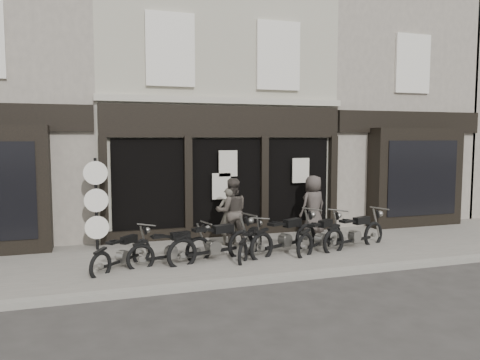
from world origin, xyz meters
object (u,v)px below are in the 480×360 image
object	(u,v)px
motorcycle_1	(172,251)
motorcycle_6	(355,236)
motorcycle_0	(123,256)
advert_sign_post	(96,208)
motorcycle_3	(251,246)
motorcycle_2	(214,246)
man_right	(313,205)
motorcycle_4	(285,239)
man_left	(229,216)
man_centre	(232,212)
motorcycle_5	(321,239)

from	to	relation	value
motorcycle_1	motorcycle_6	world-z (taller)	motorcycle_6
motorcycle_0	advert_sign_post	bearing A→B (deg)	59.77
motorcycle_0	motorcycle_3	xyz separation A→B (m)	(3.04, 0.06, -0.01)
motorcycle_0	motorcycle_2	xyz separation A→B (m)	(2.08, -0.05, 0.07)
motorcycle_1	man_right	size ratio (longest dim) A/B	1.15
motorcycle_1	motorcycle_3	world-z (taller)	motorcycle_1
motorcycle_4	motorcycle_6	bearing A→B (deg)	-25.92
motorcycle_4	man_left	size ratio (longest dim) A/B	1.43
man_centre	man_right	size ratio (longest dim) A/B	1.02
man_centre	advert_sign_post	bearing A→B (deg)	0.25
man_centre	advert_sign_post	world-z (taller)	advert_sign_post
motorcycle_0	man_right	xyz separation A→B (m)	(5.60, 1.82, 0.63)
motorcycle_1	motorcycle_3	bearing A→B (deg)	-11.27
motorcycle_0	motorcycle_3	distance (m)	3.04
man_right	motorcycle_0	bearing A→B (deg)	1.98
motorcycle_0	motorcycle_2	bearing A→B (deg)	-46.79
motorcycle_6	man_right	distance (m)	1.90
man_left	motorcycle_5	bearing A→B (deg)	151.56
man_right	motorcycle_2	bearing A→B (deg)	11.88
motorcycle_0	man_centre	bearing A→B (deg)	-21.00
motorcycle_5	motorcycle_6	world-z (taller)	motorcycle_6
man_left	man_right	size ratio (longest dim) A/B	0.88
motorcycle_0	motorcycle_6	world-z (taller)	motorcycle_6
motorcycle_1	motorcycle_6	xyz separation A→B (m)	(4.84, 0.06, 0.04)
motorcycle_1	motorcycle_6	bearing A→B (deg)	-12.80
motorcycle_4	man_right	xyz separation A→B (m)	(1.64, 1.72, 0.55)
motorcycle_4	motorcycle_6	size ratio (longest dim) A/B	1.01
motorcycle_3	motorcycle_4	xyz separation A→B (m)	(0.93, 0.04, 0.08)
motorcycle_2	advert_sign_post	bearing A→B (deg)	127.32
motorcycle_0	motorcycle_1	bearing A→B (deg)	-46.22
motorcycle_1	motorcycle_2	size ratio (longest dim) A/B	0.89
man_centre	motorcycle_4	bearing A→B (deg)	138.63
motorcycle_3	motorcycle_5	distance (m)	1.89
motorcycle_4	man_centre	distance (m)	1.70
motorcycle_2	motorcycle_6	distance (m)	3.85
motorcycle_0	man_centre	world-z (taller)	man_centre
motorcycle_0	motorcycle_4	xyz separation A→B (m)	(3.97, 0.11, 0.08)
man_centre	man_right	distance (m)	2.70
motorcycle_1	man_centre	xyz separation A→B (m)	(1.86, 1.35, 0.62)
motorcycle_2	man_centre	distance (m)	1.73
motorcycle_6	advert_sign_post	distance (m)	6.73
motorcycle_1	motorcycle_3	xyz separation A→B (m)	(1.95, 0.08, -0.03)
motorcycle_0	man_right	distance (m)	5.93
man_left	motorcycle_0	bearing A→B (deg)	29.37
motorcycle_1	motorcycle_5	size ratio (longest dim) A/B	1.05
motorcycle_6	man_left	size ratio (longest dim) A/B	1.42
man_left	man_right	world-z (taller)	man_right
motorcycle_1	motorcycle_5	world-z (taller)	motorcycle_5
motorcycle_4	motorcycle_5	bearing A→B (deg)	-27.68
motorcycle_0	motorcycle_2	size ratio (longest dim) A/B	0.68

